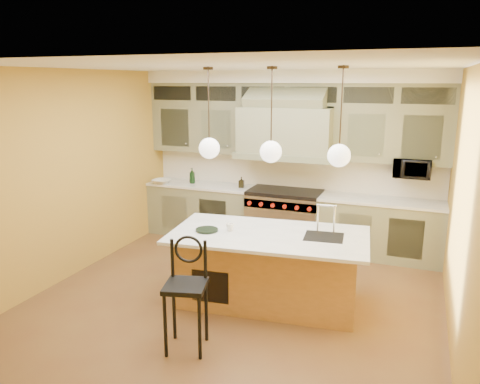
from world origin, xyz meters
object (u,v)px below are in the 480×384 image
at_px(range, 284,218).
at_px(kitchen_island, 269,267).
at_px(counter_stool, 186,287).
at_px(microwave, 412,168).

bearing_deg(range, kitchen_island, -79.04).
xyz_separation_m(range, kitchen_island, (0.41, -2.09, -0.01)).
relative_size(range, counter_stool, 1.01).
bearing_deg(counter_stool, range, 74.23).
distance_m(range, microwave, 2.18).
relative_size(counter_stool, microwave, 2.18).
height_order(range, microwave, microwave).
relative_size(kitchen_island, microwave, 4.63).
bearing_deg(range, microwave, 3.12).
height_order(kitchen_island, counter_stool, kitchen_island).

